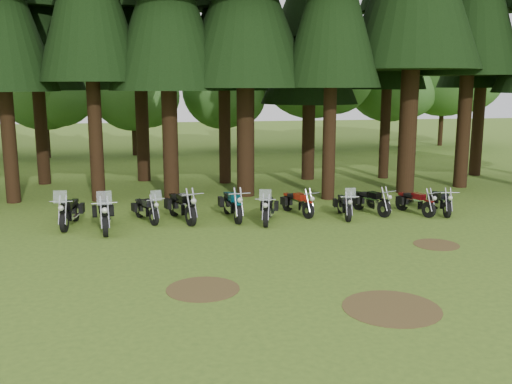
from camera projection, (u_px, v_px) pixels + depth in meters
ground at (300, 258)px, 16.33m from camera, size 120.00×120.00×0.00m
pine_back_4 at (310, 15)px, 28.32m from camera, size 4.94×4.94×13.78m
decid_2 at (48, 83)px, 37.35m from camera, size 6.72×6.53×8.40m
decid_3 at (137, 90)px, 38.84m from camera, size 6.12×5.95×7.65m
decid_4 at (226, 91)px, 41.20m from camera, size 5.93×5.76×7.41m
decid_5 at (318, 65)px, 41.52m from camera, size 8.45×8.21×10.56m
decid_6 at (394, 80)px, 44.19m from camera, size 7.06×6.86×8.82m
decid_7 at (450, 67)px, 44.68m from camera, size 8.44×8.20×10.55m
dirt_patch_0 at (203, 289)px, 13.84m from camera, size 1.80×1.80×0.01m
dirt_patch_1 at (436, 245)px, 17.66m from camera, size 1.40×1.40×0.01m
dirt_patch_2 at (392, 308)px, 12.66m from camera, size 2.20×2.20×0.01m
motorcycle_0 at (70, 212)px, 19.86m from camera, size 0.57×2.36×1.48m
motorcycle_1 at (104, 215)px, 19.30m from camera, size 0.60×2.51×1.57m
motorcycle_2 at (146, 210)px, 20.57m from camera, size 0.99×2.01×1.30m
motorcycle_3 at (182, 207)px, 20.66m from camera, size 0.87×2.40×1.00m
motorcycle_4 at (232, 205)px, 20.98m from camera, size 0.42×2.41×0.98m
motorcycle_5 at (268, 209)px, 20.47m from camera, size 0.92×2.18×1.39m
motorcycle_6 at (297, 204)px, 21.64m from camera, size 0.76×2.00×0.84m
motorcycle_7 at (344, 206)px, 21.20m from camera, size 0.54×2.06×1.29m
motorcycle_8 at (371, 202)px, 21.84m from camera, size 0.81×2.05×0.86m
motorcycle_9 at (415, 203)px, 21.78m from camera, size 0.74×1.97×0.83m
motorcycle_10 at (441, 202)px, 21.88m from camera, size 0.51×2.06×0.84m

